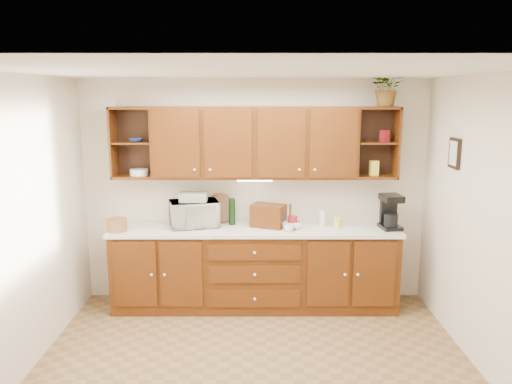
{
  "coord_description": "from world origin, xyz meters",
  "views": [
    {
      "loc": [
        0.01,
        -4.01,
        2.42
      ],
      "look_at": [
        0.01,
        1.15,
        1.41
      ],
      "focal_mm": 35.0,
      "sensor_mm": 36.0,
      "label": 1
    }
  ],
  "objects_px": {
    "microwave": "(194,214)",
    "coffee_maker": "(390,212)",
    "bread_box": "(268,216)",
    "potted_plant": "(388,88)"
  },
  "relations": [
    {
      "from": "microwave",
      "to": "coffee_maker",
      "type": "xyz_separation_m",
      "value": [
        2.21,
        -0.08,
        0.04
      ]
    },
    {
      "from": "coffee_maker",
      "to": "potted_plant",
      "type": "relative_size",
      "value": 0.95
    },
    {
      "from": "microwave",
      "to": "bread_box",
      "type": "xyz_separation_m",
      "value": [
        0.85,
        -0.02,
        -0.02
      ]
    },
    {
      "from": "potted_plant",
      "to": "microwave",
      "type": "bearing_deg",
      "value": -179.04
    },
    {
      "from": "bread_box",
      "to": "potted_plant",
      "type": "relative_size",
      "value": 0.91
    },
    {
      "from": "coffee_maker",
      "to": "microwave",
      "type": "bearing_deg",
      "value": 170.78
    },
    {
      "from": "bread_box",
      "to": "coffee_maker",
      "type": "relative_size",
      "value": 0.95
    },
    {
      "from": "coffee_maker",
      "to": "potted_plant",
      "type": "bearing_deg",
      "value": 112.62
    },
    {
      "from": "microwave",
      "to": "coffee_maker",
      "type": "relative_size",
      "value": 1.38
    },
    {
      "from": "coffee_maker",
      "to": "potted_plant",
      "type": "xyz_separation_m",
      "value": [
        -0.07,
        0.12,
        1.37
      ]
    }
  ]
}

